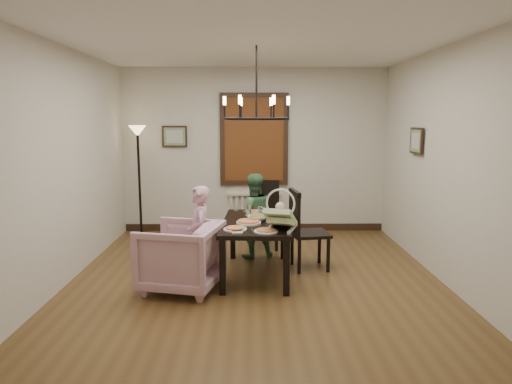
{
  "coord_description": "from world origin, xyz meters",
  "views": [
    {
      "loc": [
        -0.06,
        -5.33,
        1.95
      ],
      "look_at": [
        0.01,
        0.24,
        1.05
      ],
      "focal_mm": 32.0,
      "sensor_mm": 36.0,
      "label": 1
    }
  ],
  "objects_px": {
    "dining_table": "(256,228)",
    "chair_far": "(264,215)",
    "armchair": "(181,256)",
    "elderly_woman": "(199,243)",
    "seated_man": "(253,223)",
    "drinking_glass": "(261,212)",
    "baby_bouncer": "(281,216)",
    "floor_lamp": "(139,183)",
    "chair_right": "(310,229)"
  },
  "relations": [
    {
      "from": "dining_table",
      "to": "chair_far",
      "type": "xyz_separation_m",
      "value": [
        0.13,
        1.23,
        -0.09
      ]
    },
    {
      "from": "dining_table",
      "to": "armchair",
      "type": "height_order",
      "value": "armchair"
    },
    {
      "from": "elderly_woman",
      "to": "seated_man",
      "type": "height_order",
      "value": "seated_man"
    },
    {
      "from": "drinking_glass",
      "to": "elderly_woman",
      "type": "bearing_deg",
      "value": -148.97
    },
    {
      "from": "chair_far",
      "to": "baby_bouncer",
      "type": "distance_m",
      "value": 1.72
    },
    {
      "from": "elderly_woman",
      "to": "floor_lamp",
      "type": "height_order",
      "value": "floor_lamp"
    },
    {
      "from": "chair_far",
      "to": "armchair",
      "type": "bearing_deg",
      "value": -117.84
    },
    {
      "from": "elderly_woman",
      "to": "floor_lamp",
      "type": "distance_m",
      "value": 2.57
    },
    {
      "from": "armchair",
      "to": "elderly_woman",
      "type": "distance_m",
      "value": 0.3
    },
    {
      "from": "elderly_woman",
      "to": "drinking_glass",
      "type": "distance_m",
      "value": 0.92
    },
    {
      "from": "armchair",
      "to": "dining_table",
      "type": "bearing_deg",
      "value": 131.89
    },
    {
      "from": "floor_lamp",
      "to": "seated_man",
      "type": "bearing_deg",
      "value": -32.63
    },
    {
      "from": "chair_right",
      "to": "seated_man",
      "type": "distance_m",
      "value": 0.9
    },
    {
      "from": "drinking_glass",
      "to": "floor_lamp",
      "type": "xyz_separation_m",
      "value": [
        -1.98,
        1.77,
        0.13
      ]
    },
    {
      "from": "chair_right",
      "to": "baby_bouncer",
      "type": "relative_size",
      "value": 2.13
    },
    {
      "from": "baby_bouncer",
      "to": "floor_lamp",
      "type": "bearing_deg",
      "value": 148.85
    },
    {
      "from": "chair_right",
      "to": "baby_bouncer",
      "type": "xyz_separation_m",
      "value": [
        -0.43,
        -0.69,
        0.32
      ]
    },
    {
      "from": "chair_right",
      "to": "elderly_woman",
      "type": "relative_size",
      "value": 1.09
    },
    {
      "from": "chair_far",
      "to": "chair_right",
      "type": "xyz_separation_m",
      "value": [
        0.57,
        -0.99,
        0.02
      ]
    },
    {
      "from": "dining_table",
      "to": "drinking_glass",
      "type": "xyz_separation_m",
      "value": [
        0.07,
        0.19,
        0.16
      ]
    },
    {
      "from": "dining_table",
      "to": "armchair",
      "type": "distance_m",
      "value": 1.02
    },
    {
      "from": "chair_far",
      "to": "chair_right",
      "type": "distance_m",
      "value": 1.14
    },
    {
      "from": "floor_lamp",
      "to": "elderly_woman",
      "type": "bearing_deg",
      "value": -61.08
    },
    {
      "from": "chair_right",
      "to": "armchair",
      "type": "xyz_separation_m",
      "value": [
        -1.58,
        -0.72,
        -0.14
      ]
    },
    {
      "from": "baby_bouncer",
      "to": "chair_right",
      "type": "bearing_deg",
      "value": 74.56
    },
    {
      "from": "baby_bouncer",
      "to": "drinking_glass",
      "type": "distance_m",
      "value": 0.67
    },
    {
      "from": "baby_bouncer",
      "to": "floor_lamp",
      "type": "height_order",
      "value": "floor_lamp"
    },
    {
      "from": "drinking_glass",
      "to": "chair_far",
      "type": "bearing_deg",
      "value": 86.19
    },
    {
      "from": "dining_table",
      "to": "seated_man",
      "type": "bearing_deg",
      "value": 95.32
    },
    {
      "from": "dining_table",
      "to": "armchair",
      "type": "relative_size",
      "value": 1.76
    },
    {
      "from": "chair_far",
      "to": "chair_right",
      "type": "bearing_deg",
      "value": -57.44
    },
    {
      "from": "drinking_glass",
      "to": "floor_lamp",
      "type": "relative_size",
      "value": 0.09
    },
    {
      "from": "elderly_woman",
      "to": "dining_table",
      "type": "bearing_deg",
      "value": 99.24
    },
    {
      "from": "armchair",
      "to": "seated_man",
      "type": "distance_m",
      "value": 1.5
    },
    {
      "from": "armchair",
      "to": "seated_man",
      "type": "height_order",
      "value": "seated_man"
    },
    {
      "from": "baby_bouncer",
      "to": "seated_man",
      "type": "bearing_deg",
      "value": 120.91
    },
    {
      "from": "dining_table",
      "to": "armchair",
      "type": "bearing_deg",
      "value": -148.67
    },
    {
      "from": "baby_bouncer",
      "to": "chair_far",
      "type": "bearing_deg",
      "value": 111.25
    },
    {
      "from": "elderly_woman",
      "to": "drinking_glass",
      "type": "bearing_deg",
      "value": 109.23
    },
    {
      "from": "chair_far",
      "to": "drinking_glass",
      "type": "xyz_separation_m",
      "value": [
        -0.07,
        -1.04,
        0.26
      ]
    },
    {
      "from": "seated_man",
      "to": "elderly_woman",
      "type": "bearing_deg",
      "value": 44.51
    },
    {
      "from": "chair_far",
      "to": "floor_lamp",
      "type": "distance_m",
      "value": 2.21
    },
    {
      "from": "chair_right",
      "to": "seated_man",
      "type": "relative_size",
      "value": 1.07
    },
    {
      "from": "baby_bouncer",
      "to": "drinking_glass",
      "type": "xyz_separation_m",
      "value": [
        -0.21,
        0.64,
        -0.08
      ]
    },
    {
      "from": "chair_far",
      "to": "elderly_woman",
      "type": "height_order",
      "value": "chair_far"
    },
    {
      "from": "dining_table",
      "to": "elderly_woman",
      "type": "bearing_deg",
      "value": -156.32
    },
    {
      "from": "chair_far",
      "to": "seated_man",
      "type": "xyz_separation_m",
      "value": [
        -0.17,
        -0.48,
        -0.02
      ]
    },
    {
      "from": "chair_right",
      "to": "floor_lamp",
      "type": "height_order",
      "value": "floor_lamp"
    },
    {
      "from": "chair_far",
      "to": "floor_lamp",
      "type": "height_order",
      "value": "floor_lamp"
    },
    {
      "from": "seated_man",
      "to": "floor_lamp",
      "type": "height_order",
      "value": "floor_lamp"
    }
  ]
}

